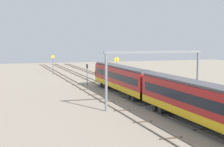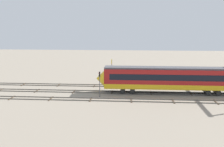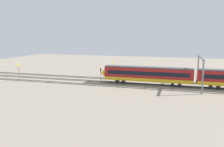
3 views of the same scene
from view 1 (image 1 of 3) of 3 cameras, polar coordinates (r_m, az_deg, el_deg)
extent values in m
plane|color=gray|center=(67.55, -0.46, -2.52)|extent=(161.99, 161.99, 0.00)
cube|color=#59544C|center=(69.43, 3.94, -2.25)|extent=(145.99, 0.07, 0.16)
cube|color=#59544C|center=(68.91, 2.83, -2.30)|extent=(145.99, 0.07, 0.16)
cube|color=#473828|center=(48.79, 13.47, -5.78)|extent=(0.24, 2.40, 0.08)
cube|color=#473828|center=(55.36, 9.28, -4.36)|extent=(0.24, 2.40, 0.08)
cube|color=#473828|center=(62.17, 6.00, -3.22)|extent=(0.24, 2.40, 0.08)
cube|color=#473828|center=(69.17, 3.39, -2.31)|extent=(0.24, 2.40, 0.08)
cube|color=#473828|center=(76.31, 1.26, -1.56)|extent=(0.24, 2.40, 0.08)
cube|color=#473828|center=(83.54, -0.50, -0.94)|extent=(0.24, 2.40, 0.08)
cube|color=#473828|center=(90.84, -1.98, -0.41)|extent=(0.24, 2.40, 0.08)
cube|color=#473828|center=(98.20, -3.24, 0.03)|extent=(0.24, 2.40, 0.08)
cube|color=#473828|center=(105.61, -4.32, 0.41)|extent=(0.24, 2.40, 0.08)
cube|color=#473828|center=(113.06, -5.26, 0.75)|extent=(0.24, 2.40, 0.08)
cube|color=#473828|center=(120.53, -6.08, 1.04)|extent=(0.24, 2.40, 0.08)
cube|color=#473828|center=(128.03, -6.81, 1.29)|extent=(0.24, 2.40, 0.08)
cube|color=#473828|center=(135.55, -7.46, 1.52)|extent=(0.24, 2.40, 0.08)
cube|color=#59544C|center=(67.76, 0.12, -2.43)|extent=(145.99, 0.07, 0.16)
cube|color=#59544C|center=(67.32, -1.04, -2.48)|extent=(145.99, 0.07, 0.16)
cube|color=#473828|center=(38.18, 14.98, -8.99)|extent=(0.24, 2.40, 0.08)
cube|color=#473828|center=(44.29, 9.77, -6.86)|extent=(0.24, 2.40, 0.08)
cube|color=#473828|center=(50.71, 5.88, -5.23)|extent=(0.24, 2.40, 0.08)
cube|color=#473828|center=(57.34, 2.89, -3.94)|extent=(0.24, 2.40, 0.08)
cube|color=#473828|center=(64.12, 0.54, -2.92)|extent=(0.24, 2.40, 0.08)
cube|color=#473828|center=(71.00, -1.36, -2.10)|extent=(0.24, 2.40, 0.08)
cube|color=#473828|center=(77.95, -2.92, -1.41)|extent=(0.24, 2.40, 0.08)
cube|color=#473828|center=(84.97, -4.23, -0.84)|extent=(0.24, 2.40, 0.08)
cube|color=#473828|center=(92.02, -5.33, -0.36)|extent=(0.24, 2.40, 0.08)
cube|color=#473828|center=(99.12, -6.28, 0.06)|extent=(0.24, 2.40, 0.08)
cube|color=#473828|center=(106.24, -7.09, 0.42)|extent=(0.24, 2.40, 0.08)
cube|color=#473828|center=(113.38, -7.81, 0.73)|extent=(0.24, 2.40, 0.08)
cube|color=#473828|center=(120.55, -8.44, 1.01)|extent=(0.24, 2.40, 0.08)
cube|color=#473828|center=(127.72, -9.00, 1.25)|extent=(0.24, 2.40, 0.08)
cube|color=#473828|center=(134.92, -9.50, 1.47)|extent=(0.24, 2.40, 0.08)
cube|color=#59544C|center=(66.40, -3.88, -2.61)|extent=(145.99, 0.07, 0.16)
cube|color=#59544C|center=(66.06, -5.09, -2.66)|extent=(145.99, 0.07, 0.16)
cube|color=#473828|center=(34.18, 9.81, -10.61)|extent=(0.24, 2.40, 0.08)
cube|color=#473828|center=(40.23, 5.10, -8.07)|extent=(0.24, 2.40, 0.08)
cube|color=#473828|center=(46.54, 1.69, -6.18)|extent=(0.24, 2.40, 0.08)
cube|color=#473828|center=(53.00, -0.88, -4.72)|extent=(0.24, 2.40, 0.08)
cube|color=#473828|center=(59.58, -2.88, -3.58)|extent=(0.24, 2.40, 0.08)
cube|color=#473828|center=(66.23, -4.48, -2.67)|extent=(0.24, 2.40, 0.08)
cube|color=#473828|center=(72.94, -5.78, -1.92)|extent=(0.24, 2.40, 0.08)
cube|color=#473828|center=(79.69, -6.87, -1.29)|extent=(0.24, 2.40, 0.08)
cube|color=#473828|center=(86.47, -7.78, -0.77)|extent=(0.24, 2.40, 0.08)
cube|color=#473828|center=(93.28, -8.56, -0.32)|extent=(0.24, 2.40, 0.08)
cube|color=#473828|center=(100.11, -9.23, 0.07)|extent=(0.24, 2.40, 0.08)
cube|color=#473828|center=(106.95, -9.82, 0.41)|extent=(0.24, 2.40, 0.08)
cube|color=#473828|center=(113.81, -10.34, 0.71)|extent=(0.24, 2.40, 0.08)
cube|color=#473828|center=(120.68, -10.79, 0.98)|extent=(0.24, 2.40, 0.08)
cube|color=#473828|center=(127.55, -11.20, 1.21)|extent=(0.24, 2.40, 0.08)
cube|color=#473828|center=(134.44, -11.57, 1.42)|extent=(0.24, 2.40, 0.08)
cube|color=maroon|center=(60.62, 1.56, -0.73)|extent=(24.00, 2.90, 3.60)
cube|color=gold|center=(60.78, 1.56, -1.99)|extent=(24.00, 2.94, 0.90)
cube|color=#4C4C51|center=(60.44, 1.56, 1.11)|extent=(24.00, 2.50, 0.30)
cube|color=black|center=(61.08, 2.85, -0.28)|extent=(22.00, 0.04, 1.10)
cube|color=black|center=(60.10, 0.25, -0.37)|extent=(22.00, 0.04, 1.10)
cylinder|color=black|center=(53.02, 4.71, -4.11)|extent=(0.90, 2.70, 0.90)
cylinder|color=black|center=(54.66, 3.97, -3.82)|extent=(0.90, 2.70, 0.90)
cylinder|color=black|center=(67.26, -0.40, -2.03)|extent=(0.90, 2.70, 0.90)
cylinder|color=black|center=(68.96, -0.86, -1.84)|extent=(0.90, 2.70, 0.90)
cube|color=maroon|center=(38.45, 14.23, -4.57)|extent=(24.00, 2.90, 3.60)
cube|color=gold|center=(38.71, 14.18, -6.54)|extent=(24.00, 2.94, 0.90)
cube|color=#4C4C51|center=(38.16, 14.30, -1.68)|extent=(24.00, 2.50, 0.30)
cube|color=black|center=(39.18, 16.05, -3.79)|extent=(22.00, 0.04, 1.10)
cube|color=black|center=(37.62, 12.36, -4.08)|extent=(22.00, 0.04, 1.10)
cylinder|color=black|center=(44.63, 9.46, -6.01)|extent=(0.90, 2.70, 0.90)
cylinder|color=black|center=(46.20, 8.42, -5.60)|extent=(0.90, 2.70, 0.90)
cone|color=gold|center=(72.75, -1.86, 0.18)|extent=(1.60, 3.24, 3.24)
cylinder|color=slate|center=(51.48, 14.12, -0.90)|extent=(0.36, 0.36, 7.72)
cylinder|color=slate|center=(45.56, -0.99, -1.56)|extent=(0.36, 0.36, 7.72)
cube|color=slate|center=(47.79, 7.09, 3.59)|extent=(0.40, 14.65, 0.35)
cylinder|color=#4C4C51|center=(71.78, 0.81, 0.34)|extent=(0.12, 0.12, 5.92)
cylinder|color=yellow|center=(71.63, 0.80, 2.34)|extent=(0.05, 0.99, 0.99)
cube|color=black|center=(71.66, 0.79, 2.35)|extent=(0.02, 0.45, 0.12)
cylinder|color=#4C4C51|center=(94.57, -9.84, 1.37)|extent=(0.12, 0.12, 5.43)
cylinder|color=yellow|center=(94.47, -9.86, 2.79)|extent=(0.05, 0.83, 0.83)
cube|color=black|center=(94.50, -9.87, 2.79)|extent=(0.02, 0.37, 0.12)
cylinder|color=#4C4C51|center=(71.81, -4.18, -0.59)|extent=(0.14, 0.14, 3.64)
cube|color=black|center=(71.61, -4.19, 1.21)|extent=(0.20, 0.32, 0.90)
sphere|color=red|center=(71.70, -4.21, 1.38)|extent=(0.20, 0.20, 0.20)
sphere|color=#262626|center=(71.73, -4.21, 1.06)|extent=(0.20, 0.20, 0.20)
cube|color=gray|center=(65.38, 8.04, -2.16)|extent=(1.13, 0.90, 1.56)
cube|color=#333333|center=(65.86, 7.82, -1.89)|extent=(0.02, 0.63, 0.24)
camera|label=2|loc=(68.47, -38.69, 6.73)|focal=38.70mm
camera|label=3|loc=(64.39, -59.33, 6.54)|focal=36.66mm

